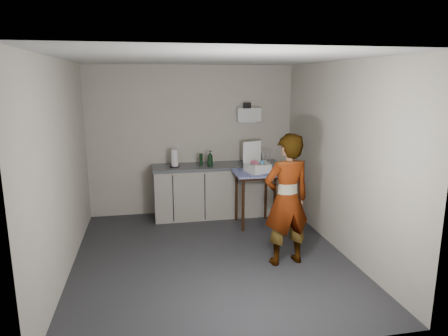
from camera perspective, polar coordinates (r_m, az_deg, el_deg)
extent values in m
plane|color=#2A2B30|center=(5.54, -1.87, -12.59)|extent=(4.00, 4.00, 0.00)
cube|color=beige|center=(7.07, -4.56, 3.93)|extent=(3.60, 0.02, 2.60)
cube|color=beige|center=(5.68, 16.15, 1.38)|extent=(0.02, 4.00, 2.60)
cube|color=beige|center=(5.16, -22.00, -0.13)|extent=(0.02, 4.00, 2.60)
cube|color=silver|center=(5.02, -2.08, 15.32)|extent=(3.60, 4.00, 0.01)
cube|color=black|center=(7.14, -0.90, -6.36)|extent=(2.20, 0.52, 0.08)
cube|color=#A7A195|center=(7.02, -0.91, -3.35)|extent=(2.20, 0.58, 0.86)
cube|color=#53565E|center=(6.91, -0.93, 0.28)|extent=(2.24, 0.62, 0.05)
cube|color=black|center=(6.66, -7.28, -4.35)|extent=(0.02, 0.01, 0.80)
cube|color=black|center=(6.71, -2.75, -4.13)|extent=(0.02, 0.01, 0.80)
cube|color=black|center=(6.80, 1.76, -3.88)|extent=(0.01, 0.01, 0.80)
cube|color=black|center=(6.94, 6.04, -3.62)|extent=(0.02, 0.01, 0.80)
cube|color=white|center=(7.13, 3.53, 7.66)|extent=(0.42, 0.16, 0.24)
cube|color=white|center=(7.19, 3.41, 6.58)|extent=(0.30, 0.06, 0.04)
cube|color=black|center=(7.02, 3.32, 8.90)|extent=(0.14, 0.02, 0.10)
cylinder|color=#34180B|center=(6.28, 2.76, -5.44)|extent=(0.04, 0.04, 0.83)
cylinder|color=#34180B|center=(6.41, 7.23, -5.16)|extent=(0.04, 0.04, 0.83)
cylinder|color=#34180B|center=(6.76, 1.80, -4.13)|extent=(0.04, 0.04, 0.83)
cylinder|color=#34180B|center=(6.88, 5.98, -3.90)|extent=(0.04, 0.04, 0.83)
cube|color=#34180B|center=(6.46, 4.51, -0.95)|extent=(0.62, 0.62, 0.04)
cube|color=#1C2BA9|center=(6.46, 4.51, -0.64)|extent=(0.71, 0.71, 0.03)
imported|color=#B2A593|center=(5.14, 8.95, -4.54)|extent=(0.68, 0.50, 1.71)
imported|color=black|center=(6.77, -2.00, 1.38)|extent=(0.15, 0.15, 0.27)
cylinder|color=red|center=(6.94, -2.00, 1.00)|extent=(0.06, 0.06, 0.11)
cylinder|color=black|center=(6.83, -3.30, 1.21)|extent=(0.06, 0.06, 0.21)
cylinder|color=black|center=(6.78, -7.04, 0.23)|extent=(0.17, 0.17, 0.02)
cylinder|color=white|center=(6.75, -7.08, 1.47)|extent=(0.12, 0.12, 0.28)
cube|color=white|center=(7.05, 4.92, 0.75)|extent=(0.38, 0.29, 0.02)
cylinder|color=white|center=(6.86, 3.85, 1.58)|extent=(0.01, 0.01, 0.25)
cylinder|color=white|center=(6.95, 6.58, 1.68)|extent=(0.01, 0.01, 0.25)
cylinder|color=white|center=(7.09, 3.33, 1.96)|extent=(0.01, 0.01, 0.25)
cylinder|color=white|center=(7.19, 5.98, 2.04)|extent=(0.01, 0.01, 0.25)
cylinder|color=white|center=(7.00, 4.19, 1.64)|extent=(0.05, 0.21, 0.21)
cylinder|color=white|center=(7.02, 4.79, 1.66)|extent=(0.05, 0.21, 0.21)
cylinder|color=white|center=(7.04, 5.38, 1.68)|extent=(0.05, 0.21, 0.21)
cube|color=white|center=(6.42, 4.81, -0.52)|extent=(0.42, 0.42, 0.01)
cube|color=white|center=(6.27, 5.63, -0.20)|extent=(0.32, 0.11, 0.12)
cube|color=white|center=(6.54, 4.04, 0.34)|extent=(0.32, 0.11, 0.12)
cube|color=white|center=(6.32, 3.59, -0.07)|extent=(0.11, 0.32, 0.12)
cube|color=white|center=(6.49, 6.02, 0.22)|extent=(0.11, 0.32, 0.12)
cube|color=white|center=(6.50, 4.02, 2.34)|extent=(0.32, 0.11, 0.34)
cylinder|color=white|center=(6.41, 4.82, 0.08)|extent=(0.22, 0.22, 0.12)
sphere|color=#E55481|center=(6.33, 4.60, 0.70)|extent=(0.08, 0.08, 0.08)
sphere|color=#539CE3|center=(6.38, 5.48, 0.79)|extent=(0.08, 0.08, 0.08)
sphere|color=#60E96A|center=(6.43, 4.56, 0.90)|extent=(0.08, 0.08, 0.08)
sphere|color=#E55481|center=(6.40, 4.21, 0.85)|extent=(0.08, 0.08, 0.08)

